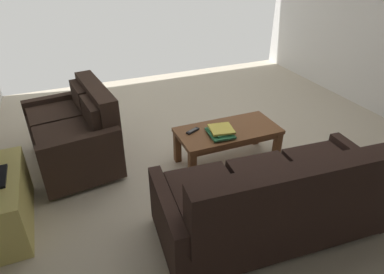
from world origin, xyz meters
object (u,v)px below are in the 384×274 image
object	(u,v)px
sofa_main	(276,200)
coffee_table	(228,135)
book_stack	(221,132)
tv_stand	(2,203)
tv_remote	(193,131)
loveseat_near	(76,132)

from	to	relation	value
sofa_main	coffee_table	distance (m)	1.11
book_stack	tv_stand	bearing A→B (deg)	2.08
book_stack	tv_remote	world-z (taller)	book_stack
loveseat_near	coffee_table	distance (m)	1.62
coffee_table	tv_stand	distance (m)	2.20
loveseat_near	tv_remote	world-z (taller)	loveseat_near
book_stack	tv_remote	distance (m)	0.29
sofa_main	book_stack	bearing A→B (deg)	-90.93
sofa_main	book_stack	world-z (taller)	sofa_main
tv_stand	book_stack	xyz separation A→B (m)	(-2.06, -0.07, 0.20)
coffee_table	tv_stand	size ratio (longest dim) A/B	1.17
loveseat_near	tv_stand	xyz separation A→B (m)	(0.69, 0.77, -0.12)
sofa_main	tv_stand	bearing A→B (deg)	-24.86
sofa_main	tv_remote	bearing A→B (deg)	-79.46
coffee_table	loveseat_near	bearing A→B (deg)	-22.57
book_stack	tv_remote	xyz separation A→B (m)	(0.24, -0.17, -0.03)
sofa_main	tv_remote	world-z (taller)	sofa_main
sofa_main	loveseat_near	xyz separation A→B (m)	(1.35, -1.72, 0.00)
coffee_table	tv_remote	bearing A→B (deg)	-14.26
sofa_main	tv_stand	xyz separation A→B (m)	(2.05, -0.95, -0.12)
tv_stand	tv_remote	distance (m)	1.85
loveseat_near	coffee_table	size ratio (longest dim) A/B	1.18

